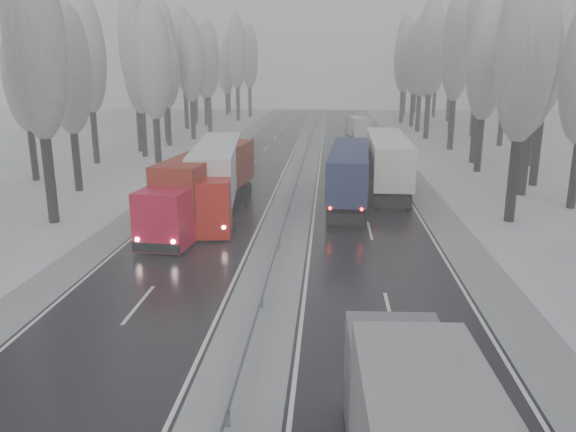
# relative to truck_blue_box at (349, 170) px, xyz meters

# --- Properties ---
(carriageway_right) EXTENTS (7.50, 200.00, 0.03)m
(carriageway_right) POSITION_rel_truck_blue_box_xyz_m (1.07, -1.73, -2.42)
(carriageway_right) COLOR black
(carriageway_right) RESTS_ON ground
(carriageway_left) EXTENTS (7.50, 200.00, 0.03)m
(carriageway_left) POSITION_rel_truck_blue_box_xyz_m (-9.43, -1.73, -2.42)
(carriageway_left) COLOR black
(carriageway_left) RESTS_ON ground
(median_slush) EXTENTS (3.00, 200.00, 0.04)m
(median_slush) POSITION_rel_truck_blue_box_xyz_m (-4.18, -1.73, -2.41)
(median_slush) COLOR #96989D
(median_slush) RESTS_ON ground
(shoulder_right) EXTENTS (2.40, 200.00, 0.04)m
(shoulder_right) POSITION_rel_truck_blue_box_xyz_m (6.02, -1.73, -2.41)
(shoulder_right) COLOR #96989D
(shoulder_right) RESTS_ON ground
(shoulder_left) EXTENTS (2.40, 200.00, 0.04)m
(shoulder_left) POSITION_rel_truck_blue_box_xyz_m (-14.38, -1.73, -2.41)
(shoulder_left) COLOR #96989D
(shoulder_left) RESTS_ON ground
(median_guardrail) EXTENTS (0.12, 200.00, 0.76)m
(median_guardrail) POSITION_rel_truck_blue_box_xyz_m (-4.18, -1.75, -1.84)
(median_guardrail) COLOR slate
(median_guardrail) RESTS_ON ground
(tree_18) EXTENTS (3.60, 3.60, 16.58)m
(tree_18) POSITION_rel_truck_blue_box_xyz_m (10.33, -4.70, 8.27)
(tree_18) COLOR black
(tree_18) RESTS_ON ground
(tree_20) EXTENTS (3.60, 3.60, 15.71)m
(tree_20) POSITION_rel_truck_blue_box_xyz_m (13.72, 3.43, 7.71)
(tree_20) COLOR black
(tree_20) RESTS_ON ground
(tree_21) EXTENTS (3.60, 3.60, 18.62)m
(tree_21) POSITION_rel_truck_blue_box_xyz_m (15.95, 7.43, 9.57)
(tree_21) COLOR black
(tree_21) RESTS_ON ground
(tree_22) EXTENTS (3.60, 3.60, 15.86)m
(tree_22) POSITION_rel_truck_blue_box_xyz_m (12.85, 13.87, 7.81)
(tree_22) COLOR black
(tree_22) RESTS_ON ground
(tree_23) EXTENTS (3.60, 3.60, 13.55)m
(tree_23) POSITION_rel_truck_blue_box_xyz_m (19.13, 17.87, 6.33)
(tree_23) COLOR black
(tree_23) RESTS_ON ground
(tree_24) EXTENTS (3.60, 3.60, 20.49)m
(tree_24) POSITION_rel_truck_blue_box_xyz_m (13.72, 19.29, 10.75)
(tree_24) COLOR black
(tree_24) RESTS_ON ground
(tree_25) EXTENTS (3.60, 3.60, 19.44)m
(tree_25) POSITION_rel_truck_blue_box_xyz_m (20.64, 23.29, 10.09)
(tree_25) COLOR black
(tree_25) RESTS_ON ground
(tree_26) EXTENTS (3.60, 3.60, 18.78)m
(tree_26) POSITION_rel_truck_blue_box_xyz_m (13.39, 29.54, 9.67)
(tree_26) COLOR black
(tree_26) RESTS_ON ground
(tree_27) EXTENTS (3.60, 3.60, 17.62)m
(tree_27) POSITION_rel_truck_blue_box_xyz_m (20.54, 33.54, 8.93)
(tree_27) COLOR black
(tree_27) RESTS_ON ground
(tree_28) EXTENTS (3.60, 3.60, 19.62)m
(tree_28) POSITION_rel_truck_blue_box_xyz_m (12.16, 40.22, 10.20)
(tree_28) COLOR black
(tree_28) RESTS_ON ground
(tree_29) EXTENTS (3.60, 3.60, 18.11)m
(tree_29) POSITION_rel_truck_blue_box_xyz_m (19.54, 44.22, 9.24)
(tree_29) COLOR black
(tree_29) RESTS_ON ground
(tree_30) EXTENTS (3.60, 3.60, 17.86)m
(tree_30) POSITION_rel_truck_blue_box_xyz_m (12.39, 49.97, 9.08)
(tree_30) COLOR black
(tree_30) RESTS_ON ground
(tree_31) EXTENTS (3.60, 3.60, 18.58)m
(tree_31) POSITION_rel_truck_blue_box_xyz_m (18.30, 53.97, 9.54)
(tree_31) COLOR black
(tree_31) RESTS_ON ground
(tree_32) EXTENTS (3.60, 3.60, 17.33)m
(tree_32) POSITION_rel_truck_blue_box_xyz_m (12.45, 57.48, 8.75)
(tree_32) COLOR black
(tree_32) RESTS_ON ground
(tree_33) EXTENTS (3.60, 3.60, 14.33)m
(tree_33) POSITION_rel_truck_blue_box_xyz_m (15.59, 61.48, 6.83)
(tree_33) COLOR black
(tree_33) RESTS_ON ground
(tree_34) EXTENTS (3.60, 3.60, 17.63)m
(tree_34) POSITION_rel_truck_blue_box_xyz_m (11.56, 64.58, 8.94)
(tree_34) COLOR black
(tree_34) RESTS_ON ground
(tree_35) EXTENTS (3.60, 3.60, 18.25)m
(tree_35) POSITION_rel_truck_blue_box_xyz_m (20.77, 68.58, 9.33)
(tree_35) COLOR black
(tree_35) RESTS_ON ground
(tree_36) EXTENTS (3.60, 3.60, 20.23)m
(tree_36) POSITION_rel_truck_blue_box_xyz_m (12.86, 74.43, 10.59)
(tree_36) COLOR black
(tree_36) RESTS_ON ground
(tree_37) EXTENTS (3.60, 3.60, 16.37)m
(tree_37) POSITION_rel_truck_blue_box_xyz_m (19.84, 78.43, 8.13)
(tree_37) COLOR black
(tree_37) RESTS_ON ground
(tree_38) EXTENTS (3.60, 3.60, 17.97)m
(tree_38) POSITION_rel_truck_blue_box_xyz_m (14.56, 84.99, 9.15)
(tree_38) COLOR black
(tree_38) RESTS_ON ground
(tree_39) EXTENTS (3.60, 3.60, 16.19)m
(tree_39) POSITION_rel_truck_blue_box_xyz_m (17.37, 88.99, 8.02)
(tree_39) COLOR black
(tree_39) RESTS_ON ground
(tree_58) EXTENTS (3.60, 3.60, 17.21)m
(tree_58) POSITION_rel_truck_blue_box_xyz_m (-19.30, -7.17, 8.67)
(tree_58) COLOR black
(tree_58) RESTS_ON ground
(tree_60) EXTENTS (3.60, 3.60, 14.84)m
(tree_60) POSITION_rel_truck_blue_box_xyz_m (-21.92, 2.47, 7.16)
(tree_60) COLOR black
(tree_60) RESTS_ON ground
(tree_61) EXTENTS (3.60, 3.60, 13.95)m
(tree_61) POSITION_rel_truck_blue_box_xyz_m (-27.70, 6.47, 6.58)
(tree_61) COLOR black
(tree_61) RESTS_ON ground
(tree_62) EXTENTS (3.60, 3.60, 16.04)m
(tree_62) POSITION_rel_truck_blue_box_xyz_m (-18.12, 12.00, 7.92)
(tree_62) COLOR black
(tree_62) RESTS_ON ground
(tree_63) EXTENTS (3.60, 3.60, 16.88)m
(tree_63) POSITION_rel_truck_blue_box_xyz_m (-26.02, 16.00, 8.46)
(tree_63) COLOR black
(tree_63) RESTS_ON ground
(tree_64) EXTENTS (3.60, 3.60, 15.42)m
(tree_64) POSITION_rel_truck_blue_box_xyz_m (-22.44, 20.98, 7.52)
(tree_64) COLOR black
(tree_64) RESTS_ON ground
(tree_65) EXTENTS (3.60, 3.60, 19.48)m
(tree_65) POSITION_rel_truck_blue_box_xyz_m (-24.23, 24.98, 10.11)
(tree_65) COLOR black
(tree_65) RESTS_ON ground
(tree_66) EXTENTS (3.60, 3.60, 15.23)m
(tree_66) POSITION_rel_truck_blue_box_xyz_m (-22.33, 30.62, 7.40)
(tree_66) COLOR black
(tree_66) RESTS_ON ground
(tree_67) EXTENTS (3.60, 3.60, 17.09)m
(tree_67) POSITION_rel_truck_blue_box_xyz_m (-23.72, 34.62, 8.60)
(tree_67) COLOR black
(tree_67) RESTS_ON ground
(tree_68) EXTENTS (3.60, 3.60, 16.65)m
(tree_68) POSITION_rel_truck_blue_box_xyz_m (-20.76, 37.38, 8.31)
(tree_68) COLOR black
(tree_68) RESTS_ON ground
(tree_69) EXTENTS (3.60, 3.60, 19.35)m
(tree_69) POSITION_rel_truck_blue_box_xyz_m (-25.60, 41.38, 10.03)
(tree_69) COLOR black
(tree_69) RESTS_ON ground
(tree_70) EXTENTS (3.60, 3.60, 17.09)m
(tree_70) POSITION_rel_truck_blue_box_xyz_m (-20.50, 47.46, 8.59)
(tree_70) COLOR black
(tree_70) RESTS_ON ground
(tree_71) EXTENTS (3.60, 3.60, 19.61)m
(tree_71) POSITION_rel_truck_blue_box_xyz_m (-25.26, 51.46, 10.19)
(tree_71) COLOR black
(tree_71) RESTS_ON ground
(tree_72) EXTENTS (3.60, 3.60, 15.11)m
(tree_72) POSITION_rel_truck_blue_box_xyz_m (-23.11, 56.80, 7.33)
(tree_72) COLOR black
(tree_72) RESTS_ON ground
(tree_73) EXTENTS (3.60, 3.60, 17.22)m
(tree_73) POSITION_rel_truck_blue_box_xyz_m (-25.99, 60.80, 8.67)
(tree_73) COLOR black
(tree_73) RESTS_ON ground
(tree_74) EXTENTS (3.60, 3.60, 19.68)m
(tree_74) POSITION_rel_truck_blue_box_xyz_m (-19.25, 67.60, 10.24)
(tree_74) COLOR black
(tree_74) RESTS_ON ground
(tree_75) EXTENTS (3.60, 3.60, 18.60)m
(tree_75) POSITION_rel_truck_blue_box_xyz_m (-28.37, 71.60, 9.55)
(tree_75) COLOR black
(tree_75) RESTS_ON ground
(tree_76) EXTENTS (3.60, 3.60, 18.55)m
(tree_76) POSITION_rel_truck_blue_box_xyz_m (-18.22, 76.99, 9.52)
(tree_76) COLOR black
(tree_76) RESTS_ON ground
(tree_77) EXTENTS (3.60, 3.60, 14.32)m
(tree_77) POSITION_rel_truck_blue_box_xyz_m (-23.84, 80.99, 6.83)
(tree_77) COLOR black
(tree_77) RESTS_ON ground
(tree_78) EXTENTS (3.60, 3.60, 19.55)m
(tree_78) POSITION_rel_truck_blue_box_xyz_m (-21.74, 83.58, 10.16)
(tree_78) COLOR black
(tree_78) RESTS_ON ground
(tree_79) EXTENTS (3.60, 3.60, 17.07)m
(tree_79) POSITION_rel_truck_blue_box_xyz_m (-24.51, 87.58, 8.58)
(tree_79) COLOR black
(tree_79) RESTS_ON ground
(truck_blue_box) EXTENTS (3.46, 16.37, 4.17)m
(truck_blue_box) POSITION_rel_truck_blue_box_xyz_m (0.00, 0.00, 0.00)
(truck_blue_box) COLOR #1A2441
(truck_blue_box) RESTS_ON ground
(truck_cream_box) EXTENTS (3.15, 17.60, 4.50)m
(truck_cream_box) POSITION_rel_truck_blue_box_xyz_m (3.14, 4.75, 0.19)
(truck_cream_box) COLOR beige
(truck_cream_box) RESTS_ON ground
(box_truck_distant) EXTENTS (3.45, 8.09, 2.92)m
(box_truck_distant) POSITION_rel_truck_blue_box_xyz_m (2.55, 42.01, -0.94)
(box_truck_distant) COLOR silver
(box_truck_distant) RESTS_ON ground
(truck_red_white) EXTENTS (4.74, 17.78, 4.52)m
(truck_red_white) POSITION_rel_truck_blue_box_xyz_m (-9.38, -2.92, 0.21)
(truck_red_white) COLOR #B01009
(truck_red_white) RESTS_ON ground
(truck_red_red) EXTENTS (4.57, 17.11, 4.35)m
(truck_red_red) POSITION_rel_truck_blue_box_xyz_m (-9.66, -5.49, 0.11)
(truck_red_red) COLOR #B60A28
(truck_red_red) RESTS_ON ground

